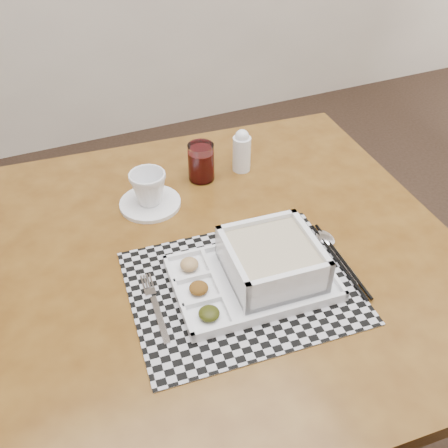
% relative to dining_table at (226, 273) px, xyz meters
% --- Properties ---
extents(dining_table, '(1.10, 1.10, 0.76)m').
position_rel_dining_table_xyz_m(dining_table, '(0.00, 0.00, 0.00)').
color(dining_table, '#4A2A0D').
rests_on(dining_table, ground).
extents(placemat, '(0.47, 0.39, 0.00)m').
position_rel_dining_table_xyz_m(placemat, '(-0.02, -0.12, 0.08)').
color(placemat, '#ABABB3').
rests_on(placemat, dining_table).
extents(serving_tray, '(0.34, 0.25, 0.09)m').
position_rel_dining_table_xyz_m(serving_tray, '(0.03, -0.12, 0.11)').
color(serving_tray, white).
rests_on(serving_tray, placemat).
extents(fork, '(0.03, 0.19, 0.00)m').
position_rel_dining_table_xyz_m(fork, '(-0.20, -0.10, 0.08)').
color(fork, silver).
rests_on(fork, placemat).
extents(spoon, '(0.04, 0.18, 0.01)m').
position_rel_dining_table_xyz_m(spoon, '(0.21, -0.08, 0.08)').
color(spoon, silver).
rests_on(spoon, placemat).
extents(chopsticks, '(0.04, 0.24, 0.01)m').
position_rel_dining_table_xyz_m(chopsticks, '(0.20, -0.14, 0.08)').
color(chopsticks, black).
rests_on(chopsticks, placemat).
extents(saucer, '(0.15, 0.15, 0.01)m').
position_rel_dining_table_xyz_m(saucer, '(-0.11, 0.22, 0.08)').
color(saucer, white).
rests_on(saucer, dining_table).
extents(cup, '(0.12, 0.12, 0.08)m').
position_rel_dining_table_xyz_m(cup, '(-0.11, 0.22, 0.13)').
color(cup, white).
rests_on(cup, saucer).
extents(juice_glass, '(0.07, 0.07, 0.10)m').
position_rel_dining_table_xyz_m(juice_glass, '(0.05, 0.27, 0.12)').
color(juice_glass, white).
rests_on(juice_glass, dining_table).
extents(creamer_bottle, '(0.05, 0.05, 0.12)m').
position_rel_dining_table_xyz_m(creamer_bottle, '(0.16, 0.27, 0.14)').
color(creamer_bottle, white).
rests_on(creamer_bottle, dining_table).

